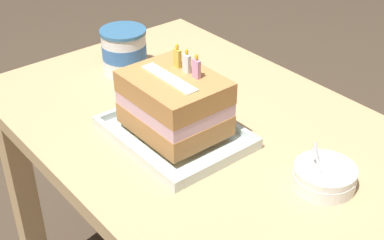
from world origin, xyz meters
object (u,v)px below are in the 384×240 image
Objects in this scene: birthday_cake at (174,103)px; ice_cream_tub at (124,51)px; bowl_stack at (324,176)px; foil_tray at (175,134)px.

ice_cream_tub is at bearing 164.87° from birthday_cake.
birthday_cake is at bearing -158.84° from bowl_stack.
bowl_stack is 1.01× the size of ice_cream_tub.
birthday_cake is 0.32m from bowl_stack.
bowl_stack is 0.61m from ice_cream_tub.
birthday_cake is 1.69× the size of bowl_stack.
birthday_cake is at bearing 90.00° from foil_tray.
foil_tray is 0.08m from birthday_cake.
bowl_stack is (0.30, 0.11, 0.01)m from foil_tray.
birthday_cake reaches higher than foil_tray.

